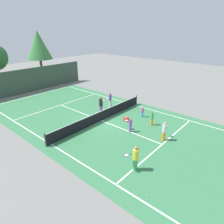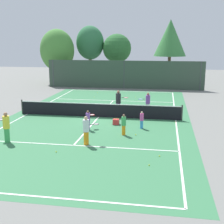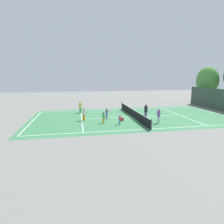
{
  "view_description": "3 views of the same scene",
  "coord_description": "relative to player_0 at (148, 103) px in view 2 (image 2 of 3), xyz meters",
  "views": [
    {
      "loc": [
        -12.11,
        -11.83,
        8.06
      ],
      "look_at": [
        0.08,
        -1.3,
        1.23
      ],
      "focal_mm": 31.46,
      "sensor_mm": 36.0,
      "label": 1
    },
    {
      "loc": [
        4.65,
        -21.64,
        5.46
      ],
      "look_at": [
        1.31,
        -1.96,
        0.87
      ],
      "focal_mm": 50.27,
      "sensor_mm": 36.0,
      "label": 2
    },
    {
      "loc": [
        21.89,
        -6.81,
        5.11
      ],
      "look_at": [
        0.83,
        -2.85,
        0.91
      ],
      "focal_mm": 29.62,
      "sensor_mm": 36.0,
      "label": 3
    }
  ],
  "objects": [
    {
      "name": "player_0",
      "position": [
        0.0,
        0.0,
        0.0
      ],
      "size": [
        0.92,
        0.49,
        1.58
      ],
      "color": "silver",
      "rests_on": "ground_plane"
    },
    {
      "name": "court_surface",
      "position": [
        -3.42,
        -1.87,
        -0.82
      ],
      "size": [
        13.0,
        25.0,
        0.01
      ],
      "color": "#387A4C",
      "rests_on": "ground_plane"
    },
    {
      "name": "tennis_ball_1",
      "position": [
        -0.34,
        -5.89,
        -0.79
      ],
      "size": [
        0.07,
        0.07,
        0.07
      ],
      "primitive_type": "sphere",
      "color": "#CCE533",
      "rests_on": "ground_plane"
    },
    {
      "name": "tree_0",
      "position": [
        -5.02,
        17.19,
        3.57
      ],
      "size": [
        3.67,
        3.67,
        6.26
      ],
      "color": "brown",
      "rests_on": "ground_plane"
    },
    {
      "name": "tennis_net",
      "position": [
        -3.42,
        -1.87,
        -0.31
      ],
      "size": [
        11.9,
        0.1,
        1.1
      ],
      "color": "#333833",
      "rests_on": "ground_plane"
    },
    {
      "name": "tennis_ball_4",
      "position": [
        1.21,
        1.52,
        -0.79
      ],
      "size": [
        0.07,
        0.07,
        0.07
      ],
      "primitive_type": "sphere",
      "color": "#CCE533",
      "rests_on": "ground_plane"
    },
    {
      "name": "tree_1",
      "position": [
        1.68,
        16.64,
        4.89
      ],
      "size": [
        3.97,
        3.97,
        7.94
      ],
      "color": "brown",
      "rests_on": "ground_plane"
    },
    {
      "name": "player_2",
      "position": [
        -7.15,
        -8.34,
        0.05
      ],
      "size": [
        0.87,
        0.76,
        1.69
      ],
      "color": "#3FA559",
      "rests_on": "ground_plane"
    },
    {
      "name": "perimeter_fence",
      "position": [
        -3.42,
        12.13,
        0.78
      ],
      "size": [
        18.0,
        0.12,
        3.2
      ],
      "color": "#384C3D",
      "rests_on": "ground_plane"
    },
    {
      "name": "tennis_ball_11",
      "position": [
        0.91,
        0.59,
        -0.79
      ],
      "size": [
        0.07,
        0.07,
        0.07
      ],
      "primitive_type": "sphere",
      "color": "#CCE533",
      "rests_on": "ground_plane"
    },
    {
      "name": "tennis_ball_7",
      "position": [
        0.68,
        -10.37,
        -0.79
      ],
      "size": [
        0.07,
        0.07,
        0.07
      ],
      "primitive_type": "sphere",
      "color": "#CCE533",
      "rests_on": "ground_plane"
    },
    {
      "name": "tennis_ball_2",
      "position": [
        -5.75,
        8.53,
        -0.79
      ],
      "size": [
        0.07,
        0.07,
        0.07
      ],
      "primitive_type": "sphere",
      "color": "#CCE533",
      "rests_on": "ground_plane"
    },
    {
      "name": "tennis_ball_8",
      "position": [
        -3.98,
        -9.43,
        -0.79
      ],
      "size": [
        0.07,
        0.07,
        0.07
      ],
      "primitive_type": "sphere",
      "color": "#CCE533",
      "rests_on": "ground_plane"
    },
    {
      "name": "tennis_ball_9",
      "position": [
        -5.52,
        5.87,
        -0.79
      ],
      "size": [
        0.07,
        0.07,
        0.07
      ],
      "primitive_type": "sphere",
      "color": "#CCE533",
      "rests_on": "ground_plane"
    },
    {
      "name": "tennis_ball_6",
      "position": [
        -4.05,
        1.83,
        -0.79
      ],
      "size": [
        0.07,
        0.07,
        0.07
      ],
      "primitive_type": "sphere",
      "color": "#CCE533",
      "rests_on": "ground_plane"
    },
    {
      "name": "player_3",
      "position": [
        -2.77,
        -8.02,
        -0.01
      ],
      "size": [
        0.88,
        0.69,
        1.57
      ],
      "color": "orange",
      "rests_on": "ground_plane"
    },
    {
      "name": "player_6",
      "position": [
        -0.11,
        -4.36,
        -0.26
      ],
      "size": [
        0.23,
        0.23,
        1.1
      ],
      "color": "#388CD8",
      "rests_on": "ground_plane"
    },
    {
      "name": "tennis_ball_0",
      "position": [
        -1.54,
        6.56,
        -0.79
      ],
      "size": [
        0.07,
        0.07,
        0.07
      ],
      "primitive_type": "sphere",
      "color": "#CCE533",
      "rests_on": "ground_plane"
    },
    {
      "name": "tree_2",
      "position": [
        -8.59,
        17.25,
        4.25
      ],
      "size": [
        3.63,
        2.97,
        7.3
      ],
      "color": "brown",
      "rests_on": "ground_plane"
    },
    {
      "name": "tennis_ball_3",
      "position": [
        0.61,
        0.59,
        -0.79
      ],
      "size": [
        0.07,
        0.07,
        0.07
      ],
      "primitive_type": "sphere",
      "color": "#CCE533",
      "rests_on": "ground_plane"
    },
    {
      "name": "player_4",
      "position": [
        -1.05,
        -5.95,
        -0.17
      ],
      "size": [
        0.27,
        0.27,
        1.26
      ],
      "color": "orange",
      "rests_on": "ground_plane"
    },
    {
      "name": "ball_crate",
      "position": [
        -1.86,
        -3.69,
        -0.64
      ],
      "size": [
        0.4,
        0.36,
        0.43
      ],
      "color": "red",
      "rests_on": "ground_plane"
    },
    {
      "name": "ground_plane",
      "position": [
        -3.42,
        -1.87,
        -0.82
      ],
      "size": [
        80.0,
        80.0,
        0.0
      ],
      "primitive_type": "plane",
      "color": "slate"
    },
    {
      "name": "tennis_ball_5",
      "position": [
        1.12,
        -9.14,
        -0.79
      ],
      "size": [
        0.07,
        0.07,
        0.07
      ],
      "primitive_type": "sphere",
      "color": "#CCE533",
      "rests_on": "ground_plane"
    },
    {
      "name": "tennis_ball_12",
      "position": [
        2.03,
        -2.58,
        -0.79
      ],
      "size": [
        0.07,
        0.07,
        0.07
      ],
      "primitive_type": "sphere",
      "color": "#CCE533",
      "rests_on": "ground_plane"
    },
    {
      "name": "tree_3",
      "position": [
        -12.39,
        15.16,
        3.38
      ],
      "size": [
        4.37,
        3.63,
        6.84
      ],
      "color": "brown",
      "rests_on": "ground_plane"
    },
    {
      "name": "player_5",
      "position": [
        -2.15,
        -0.65,
        0.11
      ],
      "size": [
        0.96,
        0.6,
        1.8
      ],
      "color": "purple",
      "rests_on": "ground_plane"
    },
    {
      "name": "player_1",
      "position": [
        -3.37,
        -5.22,
        -0.17
      ],
      "size": [
        0.48,
        0.85,
        1.23
      ],
      "color": "purple",
      "rests_on": "ground_plane"
    }
  ]
}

